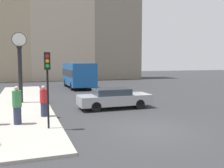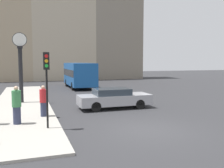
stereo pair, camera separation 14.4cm
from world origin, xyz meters
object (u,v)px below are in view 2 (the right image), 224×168
object	(u,v)px
sedan_car	(114,98)
street_clock	(21,67)
pedestrian_red_top	(44,101)
pedestrian_green_hoodie	(17,105)
bus_distant	(79,74)
traffic_light_near	(47,74)

from	to	relation	value
sedan_car	street_clock	distance (m)	7.18
pedestrian_red_top	pedestrian_green_hoodie	bearing A→B (deg)	-134.60
sedan_car	pedestrian_green_hoodie	distance (m)	6.45
pedestrian_red_top	sedan_car	bearing A→B (deg)	17.40
sedan_car	street_clock	xyz separation A→B (m)	(-5.75, 3.81, 2.00)
pedestrian_green_hoodie	pedestrian_red_top	distance (m)	1.87
bus_distant	pedestrian_green_hoodie	distance (m)	17.06
sedan_car	pedestrian_red_top	world-z (taller)	pedestrian_red_top
bus_distant	pedestrian_red_top	xyz separation A→B (m)	(-4.91, -14.55, -0.70)
sedan_car	traffic_light_near	bearing A→B (deg)	-138.70
traffic_light_near	pedestrian_green_hoodie	distance (m)	2.36
sedan_car	bus_distant	distance (m)	13.17
pedestrian_green_hoodie	sedan_car	bearing A→B (deg)	25.21
street_clock	traffic_light_near	bearing A→B (deg)	-80.97
pedestrian_green_hoodie	pedestrian_red_top	world-z (taller)	pedestrian_green_hoodie
pedestrian_green_hoodie	pedestrian_red_top	bearing A→B (deg)	45.40
traffic_light_near	street_clock	size ratio (longest dim) A/B	0.67
bus_distant	traffic_light_near	size ratio (longest dim) A/B	2.08
sedan_car	bus_distant	xyz separation A→B (m)	(0.39, 13.13, 0.95)
sedan_car	pedestrian_red_top	size ratio (longest dim) A/B	2.81
sedan_car	traffic_light_near	size ratio (longest dim) A/B	1.40
street_clock	pedestrian_red_top	xyz separation A→B (m)	(1.23, -5.23, -1.75)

